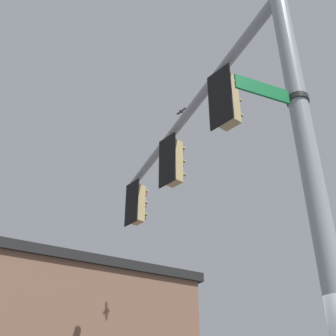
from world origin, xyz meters
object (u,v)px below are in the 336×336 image
at_px(traffic_light_nearest_pole, 227,101).
at_px(traffic_light_mid_inner, 174,163).
at_px(traffic_light_mid_outer, 137,204).
at_px(bird_flying, 181,111).
at_px(street_name_sign, 282,96).

relative_size(traffic_light_nearest_pole, traffic_light_mid_inner, 1.00).
relative_size(traffic_light_nearest_pole, traffic_light_mid_outer, 1.00).
height_order(traffic_light_nearest_pole, traffic_light_mid_inner, same).
bearing_deg(traffic_light_nearest_pole, bird_flying, 147.78).
xyz_separation_m(traffic_light_mid_outer, bird_flying, (0.84, 0.90, 3.10)).
relative_size(traffic_light_mid_outer, street_name_sign, 1.21).
height_order(traffic_light_mid_inner, traffic_light_mid_outer, same).
bearing_deg(traffic_light_mid_outer, bird_flying, 46.97).
distance_m(traffic_light_mid_outer, bird_flying, 3.33).
bearing_deg(street_name_sign, traffic_light_mid_inner, 158.75).
distance_m(traffic_light_mid_inner, traffic_light_mid_outer, 2.39).
bearing_deg(traffic_light_nearest_pole, traffic_light_mid_outer, 162.49).
bearing_deg(bird_flying, traffic_light_nearest_pole, -32.22).
xyz_separation_m(street_name_sign, bird_flying, (-5.28, 3.11, 4.38)).
distance_m(street_name_sign, bird_flying, 7.53).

